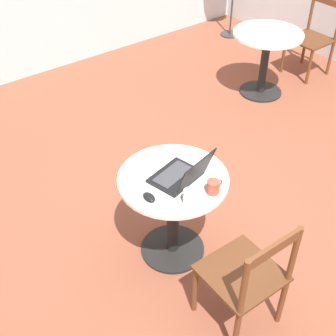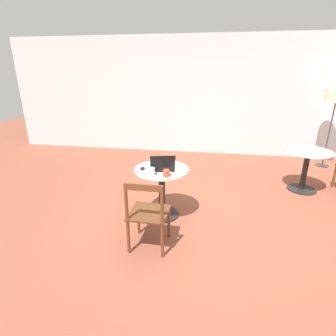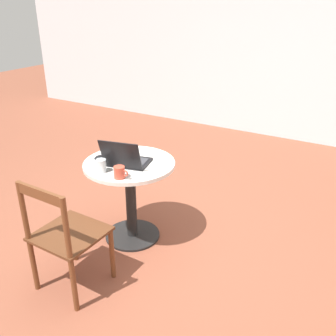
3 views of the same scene
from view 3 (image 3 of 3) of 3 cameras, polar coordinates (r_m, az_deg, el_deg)
The scene contains 8 objects.
ground_plane at distance 3.16m, azimuth -0.89°, elevation -12.29°, with size 16.00×16.00×0.00m, color brown.
wall_back at distance 5.57m, azimuth 17.36°, elevation 17.95°, with size 9.40×0.06×2.70m.
cafe_table_near at distance 3.07m, azimuth -5.77°, elevation -2.51°, with size 0.73×0.73×0.70m.
chair_near_front at distance 2.65m, azimuth -15.36°, elevation -9.97°, with size 0.44×0.44×0.85m.
laptop at distance 2.91m, azimuth -6.34°, elevation 1.28°, with size 0.38×0.38×0.25m.
mouse at distance 3.07m, azimuth -10.44°, elevation 1.60°, with size 0.06×0.10×0.03m.
mug at distance 2.71m, azimuth -7.38°, elevation -0.66°, with size 0.12×0.08×0.09m.
drinking_glass at distance 2.83m, azimuth -10.14°, elevation 0.35°, with size 0.08×0.08×0.10m.
Camera 3 is at (1.31, -2.16, 1.90)m, focal length 40.00 mm.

